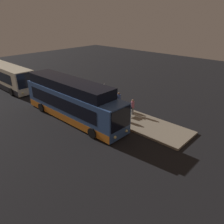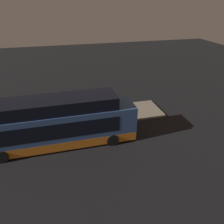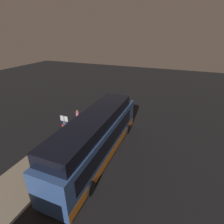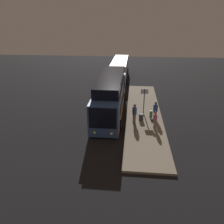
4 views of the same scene
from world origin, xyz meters
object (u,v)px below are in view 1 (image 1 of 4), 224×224
(bus_lead, at_px, (72,102))
(passenger_waiting, at_px, (113,108))
(passenger_boarding, at_px, (132,106))
(suitcase, at_px, (113,105))
(bus_second, at_px, (6,76))
(trash_bin, at_px, (113,110))
(passenger_with_bags, at_px, (119,100))
(sign_post, at_px, (102,93))

(bus_lead, xyz_separation_m, passenger_waiting, (3.00, 2.55, -0.53))
(passenger_boarding, distance_m, suitcase, 2.49)
(bus_second, xyz_separation_m, trash_bin, (17.32, 3.22, -1.03))
(bus_lead, bearing_deg, trash_bin, 52.97)
(passenger_with_bags, bearing_deg, bus_second, 107.41)
(bus_lead, distance_m, passenger_waiting, 3.97)
(passenger_waiting, distance_m, trash_bin, 1.11)
(passenger_boarding, relative_size, passenger_waiting, 0.85)
(passenger_with_bags, distance_m, suitcase, 0.82)
(bus_second, height_order, passenger_with_bags, bus_second)
(passenger_boarding, bearing_deg, passenger_with_bags, 9.05)
(passenger_waiting, bearing_deg, suitcase, -153.34)
(passenger_with_bags, bearing_deg, suitcase, 133.56)
(bus_second, bearing_deg, bus_lead, -0.00)
(passenger_with_bags, relative_size, sign_post, 0.68)
(passenger_boarding, height_order, passenger_waiting, passenger_waiting)
(passenger_boarding, bearing_deg, suitcase, 18.41)
(passenger_with_bags, height_order, trash_bin, passenger_with_bags)
(passenger_waiting, distance_m, suitcase, 2.30)
(passenger_waiting, distance_m, sign_post, 2.69)
(suitcase, bearing_deg, passenger_waiting, -49.23)
(passenger_with_bags, distance_m, trash_bin, 1.56)
(bus_second, xyz_separation_m, sign_post, (15.47, 3.51, 0.34))
(passenger_with_bags, xyz_separation_m, sign_post, (-1.39, -1.07, 0.74))
(sign_post, bearing_deg, bus_second, -167.22)
(passenger_boarding, bearing_deg, trash_bin, 51.24)
(passenger_boarding, height_order, trash_bin, passenger_boarding)
(trash_bin, bearing_deg, bus_second, -169.46)
(sign_post, bearing_deg, passenger_with_bags, 37.62)
(bus_lead, height_order, sign_post, bus_lead)
(bus_lead, xyz_separation_m, sign_post, (0.58, 3.51, 0.16))
(suitcase, bearing_deg, bus_lead, -110.25)
(passenger_with_bags, distance_m, sign_post, 1.90)
(bus_second, bearing_deg, sign_post, 12.78)
(bus_lead, distance_m, passenger_with_bags, 5.01)
(bus_lead, relative_size, suitcase, 13.40)
(bus_second, distance_m, passenger_waiting, 18.07)
(passenger_boarding, bearing_deg, sign_post, 28.98)
(passenger_with_bags, bearing_deg, sign_post, 129.83)
(sign_post, bearing_deg, suitcase, 35.96)
(suitcase, relative_size, sign_post, 0.35)
(bus_lead, relative_size, trash_bin, 19.03)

